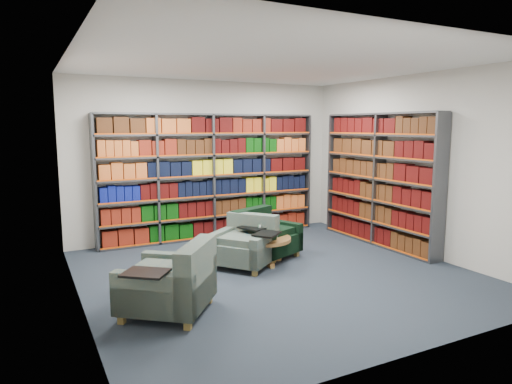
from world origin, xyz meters
name	(u,v)px	position (x,y,z in m)	size (l,w,h in m)	color
room_shell	(277,172)	(0.00, 0.00, 1.40)	(5.02, 5.02, 2.82)	black
bookshelf_back	(212,177)	(0.00, 2.34, 1.10)	(4.00, 0.28, 2.20)	#47494F
bookshelf_right	(380,180)	(2.34, 0.60, 1.10)	(0.28, 2.50, 2.20)	#47494F
chair_teal_left	(246,245)	(-0.19, 0.54, 0.29)	(1.11, 1.11, 0.72)	#002539
chair_green_right	(263,237)	(0.24, 0.83, 0.29)	(1.07, 1.04, 0.73)	black
chair_teal_front	(174,285)	(-1.63, -0.67, 0.32)	(1.21, 1.21, 0.79)	#002539
coffee_table	(263,243)	(0.06, 0.50, 0.31)	(0.83, 0.83, 0.58)	brown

